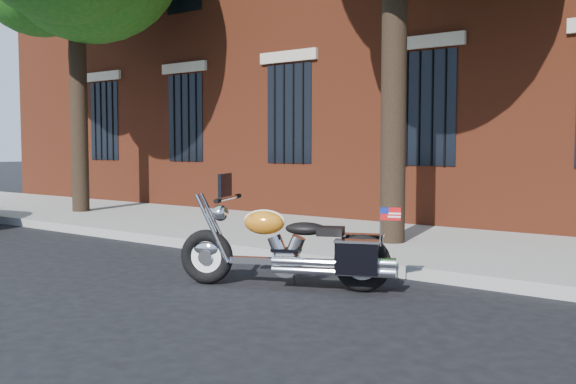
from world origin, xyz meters
The scene contains 4 objects.
ground centered at (0.00, 0.00, 0.00)m, with size 120.00×120.00×0.00m, color black.
curb centered at (0.00, 1.38, 0.07)m, with size 40.00×0.16×0.15m, color gray.
sidewalk centered at (0.00, 3.26, 0.07)m, with size 40.00×3.60×0.15m, color gray.
motorcycle centered at (0.79, 0.10, 0.42)m, with size 2.38×1.29×1.23m.
Camera 1 is at (4.87, -5.37, 1.52)m, focal length 40.00 mm.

